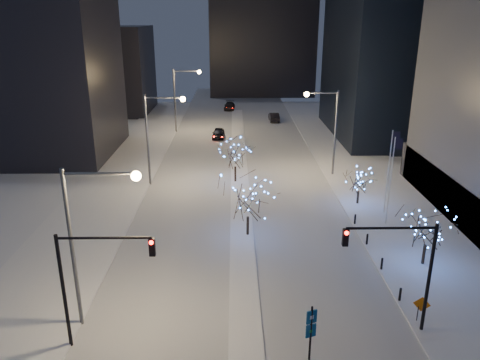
{
  "coord_description": "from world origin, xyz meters",
  "views": [
    {
      "loc": [
        -0.64,
        -22.21,
        17.81
      ],
      "look_at": [
        -0.15,
        14.19,
        5.0
      ],
      "focal_mm": 35.0,
      "sensor_mm": 36.0,
      "label": 1
    }
  ],
  "objects_px": {
    "street_lamp_w_mid": "(157,128)",
    "construction_sign": "(422,306)",
    "street_lamp_east": "(328,122)",
    "street_lamp_w_near": "(88,227)",
    "traffic_signal_east": "(404,261)",
    "car_near": "(218,133)",
    "traffic_signal_west": "(90,272)",
    "car_far": "(229,106)",
    "holiday_tree_median_near": "(248,198)",
    "car_mid": "(274,117)",
    "holiday_tree_plaza_near": "(428,227)",
    "wayfinding_sign": "(311,328)",
    "holiday_tree_median_far": "(235,154)",
    "street_lamp_w_far": "(181,92)",
    "holiday_tree_plaza_far": "(359,181)"
  },
  "relations": [
    {
      "from": "street_lamp_east",
      "to": "car_mid",
      "type": "relative_size",
      "value": 2.18
    },
    {
      "from": "street_lamp_w_near",
      "to": "traffic_signal_east",
      "type": "bearing_deg",
      "value": -3.21
    },
    {
      "from": "street_lamp_east",
      "to": "construction_sign",
      "type": "bearing_deg",
      "value": -88.73
    },
    {
      "from": "car_near",
      "to": "holiday_tree_plaza_far",
      "type": "relative_size",
      "value": 1.17
    },
    {
      "from": "wayfinding_sign",
      "to": "car_near",
      "type": "bearing_deg",
      "value": 75.61
    },
    {
      "from": "street_lamp_east",
      "to": "holiday_tree_median_near",
      "type": "relative_size",
      "value": 1.88
    },
    {
      "from": "street_lamp_w_mid",
      "to": "car_far",
      "type": "distance_m",
      "value": 45.04
    },
    {
      "from": "holiday_tree_plaza_near",
      "to": "car_far",
      "type": "bearing_deg",
      "value": 103.61
    },
    {
      "from": "traffic_signal_east",
      "to": "car_mid",
      "type": "bearing_deg",
      "value": 92.34
    },
    {
      "from": "street_lamp_w_far",
      "to": "holiday_tree_median_far",
      "type": "distance_m",
      "value": 26.01
    },
    {
      "from": "traffic_signal_east",
      "to": "holiday_tree_median_near",
      "type": "relative_size",
      "value": 1.31
    },
    {
      "from": "street_lamp_w_mid",
      "to": "car_mid",
      "type": "bearing_deg",
      "value": 65.01
    },
    {
      "from": "street_lamp_w_near",
      "to": "car_mid",
      "type": "relative_size",
      "value": 2.18
    },
    {
      "from": "street_lamp_w_far",
      "to": "holiday_tree_plaza_far",
      "type": "bearing_deg",
      "value": -56.51
    },
    {
      "from": "holiday_tree_plaza_near",
      "to": "holiday_tree_median_far",
      "type": "bearing_deg",
      "value": 126.82
    },
    {
      "from": "traffic_signal_east",
      "to": "holiday_tree_plaza_far",
      "type": "distance_m",
      "value": 20.18
    },
    {
      "from": "street_lamp_w_near",
      "to": "construction_sign",
      "type": "bearing_deg",
      "value": -0.48
    },
    {
      "from": "street_lamp_w_mid",
      "to": "holiday_tree_plaza_near",
      "type": "bearing_deg",
      "value": -38.95
    },
    {
      "from": "street_lamp_w_far",
      "to": "wayfinding_sign",
      "type": "relative_size",
      "value": 2.94
    },
    {
      "from": "street_lamp_east",
      "to": "car_mid",
      "type": "distance_m",
      "value": 30.89
    },
    {
      "from": "street_lamp_w_mid",
      "to": "construction_sign",
      "type": "relative_size",
      "value": 5.98
    },
    {
      "from": "holiday_tree_plaza_near",
      "to": "street_lamp_w_far",
      "type": "bearing_deg",
      "value": 117.52
    },
    {
      "from": "holiday_tree_plaza_near",
      "to": "holiday_tree_plaza_far",
      "type": "height_order",
      "value": "holiday_tree_plaza_near"
    },
    {
      "from": "traffic_signal_east",
      "to": "construction_sign",
      "type": "height_order",
      "value": "traffic_signal_east"
    },
    {
      "from": "holiday_tree_median_near",
      "to": "holiday_tree_plaza_near",
      "type": "xyz_separation_m",
      "value": [
        13.07,
        -5.17,
        -0.31
      ]
    },
    {
      "from": "car_mid",
      "to": "holiday_tree_median_near",
      "type": "bearing_deg",
      "value": 80.35
    },
    {
      "from": "car_far",
      "to": "holiday_tree_plaza_far",
      "type": "distance_m",
      "value": 51.91
    },
    {
      "from": "car_far",
      "to": "construction_sign",
      "type": "height_order",
      "value": "construction_sign"
    },
    {
      "from": "holiday_tree_median_near",
      "to": "wayfinding_sign",
      "type": "bearing_deg",
      "value": -79.17
    },
    {
      "from": "street_lamp_w_near",
      "to": "street_lamp_w_mid",
      "type": "xyz_separation_m",
      "value": [
        0.0,
        25.0,
        0.0
      ]
    },
    {
      "from": "street_lamp_w_near",
      "to": "holiday_tree_median_far",
      "type": "distance_m",
      "value": 27.14
    },
    {
      "from": "traffic_signal_east",
      "to": "car_near",
      "type": "bearing_deg",
      "value": 104.29
    },
    {
      "from": "street_lamp_w_mid",
      "to": "car_near",
      "type": "distance_m",
      "value": 22.54
    },
    {
      "from": "street_lamp_east",
      "to": "holiday_tree_median_near",
      "type": "xyz_separation_m",
      "value": [
        -9.58,
        -16.03,
        -2.99
      ]
    },
    {
      "from": "street_lamp_w_far",
      "to": "traffic_signal_east",
      "type": "bearing_deg",
      "value": -70.68
    },
    {
      "from": "traffic_signal_east",
      "to": "wayfinding_sign",
      "type": "relative_size",
      "value": 2.06
    },
    {
      "from": "street_lamp_w_mid",
      "to": "street_lamp_east",
      "type": "xyz_separation_m",
      "value": [
        19.02,
        3.0,
        -0.05
      ]
    },
    {
      "from": "traffic_signal_east",
      "to": "street_lamp_east",
      "type": "bearing_deg",
      "value": 87.74
    },
    {
      "from": "car_mid",
      "to": "street_lamp_east",
      "type": "bearing_deg",
      "value": 94.51
    },
    {
      "from": "street_lamp_w_mid",
      "to": "construction_sign",
      "type": "height_order",
      "value": "street_lamp_w_mid"
    },
    {
      "from": "street_lamp_w_far",
      "to": "holiday_tree_plaza_far",
      "type": "xyz_separation_m",
      "value": [
        20.6,
        -31.13,
        -3.96
      ]
    },
    {
      "from": "car_near",
      "to": "wayfinding_sign",
      "type": "bearing_deg",
      "value": -79.95
    },
    {
      "from": "street_lamp_w_near",
      "to": "construction_sign",
      "type": "relative_size",
      "value": 5.98
    },
    {
      "from": "car_far",
      "to": "construction_sign",
      "type": "relative_size",
      "value": 2.97
    },
    {
      "from": "street_lamp_w_far",
      "to": "holiday_tree_plaza_near",
      "type": "height_order",
      "value": "street_lamp_w_far"
    },
    {
      "from": "street_lamp_w_mid",
      "to": "holiday_tree_median_near",
      "type": "distance_m",
      "value": 16.37
    },
    {
      "from": "holiday_tree_median_near",
      "to": "wayfinding_sign",
      "type": "distance_m",
      "value": 15.67
    },
    {
      "from": "holiday_tree_plaza_near",
      "to": "construction_sign",
      "type": "bearing_deg",
      "value": -112.36
    },
    {
      "from": "holiday_tree_median_near",
      "to": "holiday_tree_plaza_far",
      "type": "bearing_deg",
      "value": 31.71
    },
    {
      "from": "traffic_signal_west",
      "to": "car_near",
      "type": "xyz_separation_m",
      "value": [
        5.42,
        47.98,
        -4.02
      ]
    }
  ]
}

